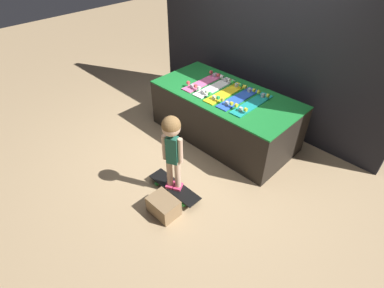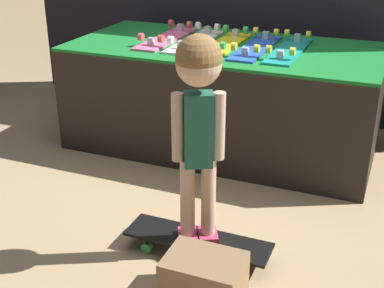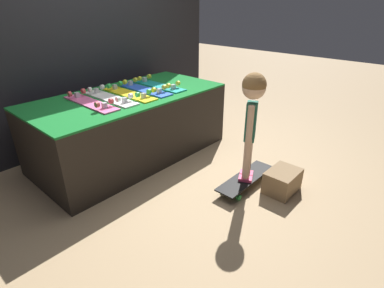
# 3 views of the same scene
# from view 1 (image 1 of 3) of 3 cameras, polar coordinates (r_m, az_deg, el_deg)

# --- Properties ---
(ground_plane) EXTENTS (16.00, 16.00, 0.00)m
(ground_plane) POSITION_cam_1_polar(r_m,az_deg,el_deg) (4.34, 0.93, -1.55)
(ground_plane) COLOR tan
(back_wall) EXTENTS (4.04, 0.10, 2.52)m
(back_wall) POSITION_cam_1_polar(r_m,az_deg,el_deg) (4.68, 13.44, 18.38)
(back_wall) COLOR black
(back_wall) RESTS_ON ground_plane
(display_rack) EXTENTS (2.11, 1.03, 0.73)m
(display_rack) POSITION_cam_1_polar(r_m,az_deg,el_deg) (4.48, 6.20, 5.49)
(display_rack) COLOR black
(display_rack) RESTS_ON ground_plane
(skateboard_pink_on_rack) EXTENTS (0.18, 0.75, 0.09)m
(skateboard_pink_on_rack) POSITION_cam_1_polar(r_m,az_deg,el_deg) (4.54, 2.22, 11.76)
(skateboard_pink_on_rack) COLOR pink
(skateboard_pink_on_rack) RESTS_ON display_rack
(skateboard_white_on_rack) EXTENTS (0.18, 0.75, 0.09)m
(skateboard_white_on_rack) POSITION_cam_1_polar(r_m,az_deg,el_deg) (4.41, 4.31, 10.80)
(skateboard_white_on_rack) COLOR white
(skateboard_white_on_rack) RESTS_ON display_rack
(skateboard_yellow_on_rack) EXTENTS (0.18, 0.75, 0.09)m
(skateboard_yellow_on_rack) POSITION_cam_1_polar(r_m,az_deg,el_deg) (4.28, 6.40, 9.72)
(skateboard_yellow_on_rack) COLOR yellow
(skateboard_yellow_on_rack) RESTS_ON display_rack
(skateboard_blue_on_rack) EXTENTS (0.18, 0.75, 0.09)m
(skateboard_blue_on_rack) POSITION_cam_1_polar(r_m,az_deg,el_deg) (4.17, 8.82, 8.67)
(skateboard_blue_on_rack) COLOR blue
(skateboard_blue_on_rack) RESTS_ON display_rack
(skateboard_teal_on_rack) EXTENTS (0.18, 0.75, 0.09)m
(skateboard_teal_on_rack) POSITION_cam_1_polar(r_m,az_deg,el_deg) (4.07, 11.37, 7.57)
(skateboard_teal_on_rack) COLOR teal
(skateboard_teal_on_rack) RESTS_ON display_rack
(skateboard_on_floor) EXTENTS (0.74, 0.20, 0.09)m
(skateboard_on_floor) POSITION_cam_1_polar(r_m,az_deg,el_deg) (3.74, -3.37, -8.25)
(skateboard_on_floor) COLOR black
(skateboard_on_floor) RESTS_ON ground_plane
(child) EXTENTS (0.23, 0.21, 1.02)m
(child) POSITION_cam_1_polar(r_m,az_deg,el_deg) (3.24, -3.85, 0.63)
(child) COLOR #E03D6B
(child) RESTS_ON skateboard_on_floor
(storage_box) EXTENTS (0.34, 0.25, 0.22)m
(storage_box) POSITION_cam_1_polar(r_m,az_deg,el_deg) (3.50, -5.44, -11.71)
(storage_box) COLOR #8E704C
(storage_box) RESTS_ON ground_plane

